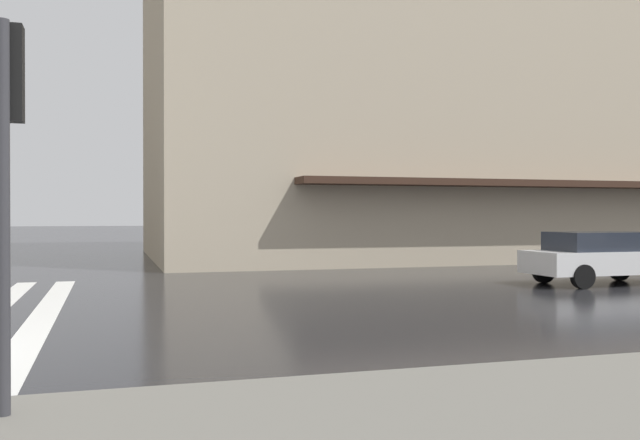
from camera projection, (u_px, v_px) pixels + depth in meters
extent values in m
cube|color=silver|center=(45.00, 313.00, 13.25)|extent=(13.00, 0.50, 0.01)
cube|color=tan|center=(460.00, 40.00, 33.07)|extent=(14.23, 28.58, 20.36)
cube|color=#382319|center=(561.00, 184.00, 25.75)|extent=(1.20, 20.00, 0.24)
cylinder|color=#333338|center=(3.00, 218.00, 5.96)|extent=(0.12, 0.12, 3.39)
cube|color=black|center=(5.00, 73.00, 6.13)|extent=(0.22, 0.30, 0.85)
sphere|color=red|center=(7.00, 44.00, 6.24)|extent=(0.17, 0.17, 0.17)
sphere|color=orange|center=(7.00, 76.00, 6.24)|extent=(0.17, 0.17, 0.17)
sphere|color=green|center=(7.00, 107.00, 6.24)|extent=(0.17, 0.17, 0.17)
cube|color=silver|center=(602.00, 262.00, 18.68)|extent=(1.75, 4.10, 0.60)
cube|color=#232833|center=(598.00, 241.00, 18.63)|extent=(1.54, 2.46, 0.50)
cylinder|color=black|center=(620.00, 269.00, 19.83)|extent=(0.20, 0.62, 0.62)
cylinder|color=black|center=(544.00, 272.00, 19.11)|extent=(0.20, 0.62, 0.62)
cylinder|color=black|center=(583.00, 277.00, 17.53)|extent=(0.20, 0.62, 0.62)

